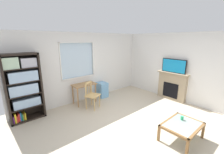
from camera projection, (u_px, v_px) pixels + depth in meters
ground at (133, 125)px, 4.01m from camera, size 6.18×5.98×0.02m
wall_back_with_window at (85, 68)px, 5.54m from camera, size 5.18×0.15×2.51m
wall_right at (182, 68)px, 5.37m from camera, size 0.12×5.18×2.51m
bookshelf at (23, 85)px, 4.07m from camera, size 0.90×0.38×1.92m
desk_under_window at (84, 87)px, 5.27m from camera, size 0.83×0.47×0.72m
wooden_chair at (92, 95)px, 4.91m from camera, size 0.55×0.54×0.90m
plastic_drawer_unit at (102, 90)px, 5.91m from camera, size 0.35×0.40×0.60m
fireplace at (172, 86)px, 5.63m from camera, size 0.26×1.16×1.06m
tv at (174, 66)px, 5.42m from camera, size 0.06×0.91×0.51m
coffee_table at (182, 126)px, 3.36m from camera, size 0.92×0.68×0.40m
sippy_cup at (182, 118)px, 3.51m from camera, size 0.07×0.07×0.09m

